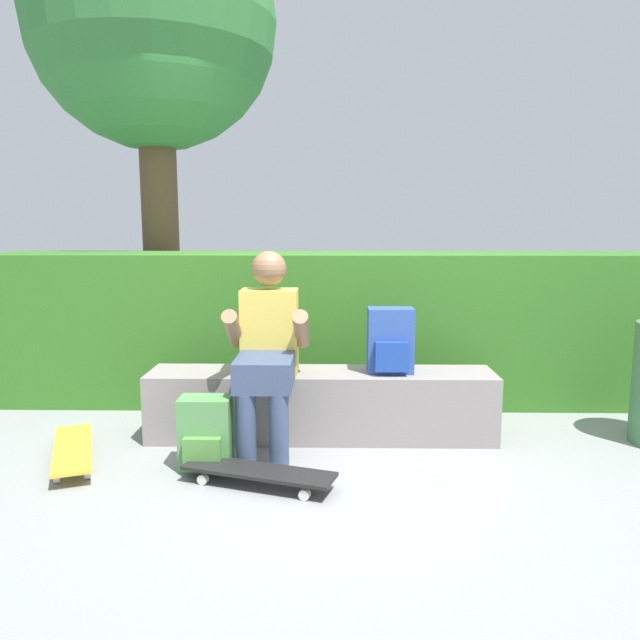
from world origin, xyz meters
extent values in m
plane|color=gray|center=(0.00, 0.00, 0.00)|extent=(24.00, 24.00, 0.00)
cube|color=gray|center=(0.00, 0.38, 0.21)|extent=(2.15, 0.40, 0.42)
cube|color=gold|center=(-0.31, 0.32, 0.68)|extent=(0.34, 0.22, 0.52)
sphere|color=#8C6647|center=(-0.31, 0.32, 1.07)|extent=(0.21, 0.21, 0.21)
cube|color=#384766|center=(-0.31, 0.01, 0.51)|extent=(0.32, 0.40, 0.17)
cylinder|color=#384766|center=(-0.40, -0.14, 0.21)|extent=(0.11, 0.11, 0.42)
cylinder|color=#384766|center=(-0.22, -0.14, 0.21)|extent=(0.11, 0.11, 0.42)
cylinder|color=#8C6647|center=(-0.51, 0.18, 0.72)|extent=(0.09, 0.33, 0.27)
cylinder|color=#8C6647|center=(-0.11, 0.18, 0.72)|extent=(0.09, 0.33, 0.27)
cube|color=black|center=(-0.31, -0.37, 0.08)|extent=(0.82, 0.44, 0.02)
cylinder|color=silver|center=(-0.02, -0.38, 0.03)|extent=(0.06, 0.05, 0.05)
cylinder|color=silver|center=(-0.07, -0.53, 0.03)|extent=(0.06, 0.05, 0.05)
cylinder|color=silver|center=(-0.55, -0.21, 0.03)|extent=(0.06, 0.05, 0.05)
cylinder|color=silver|center=(-0.60, -0.35, 0.03)|extent=(0.06, 0.05, 0.05)
cube|color=gold|center=(-1.40, -0.06, 0.08)|extent=(0.48, 0.82, 0.02)
cylinder|color=silver|center=(-1.57, 0.17, 0.03)|extent=(0.05, 0.06, 0.05)
cylinder|color=silver|center=(-1.43, 0.22, 0.03)|extent=(0.05, 0.06, 0.05)
cylinder|color=silver|center=(-1.36, -0.35, 0.03)|extent=(0.05, 0.06, 0.05)
cylinder|color=silver|center=(-1.22, -0.30, 0.03)|extent=(0.05, 0.06, 0.05)
cube|color=#2D4C99|center=(0.43, 0.38, 0.62)|extent=(0.28, 0.18, 0.40)
cube|color=#1B3F9A|center=(0.43, 0.27, 0.54)|extent=(0.20, 0.05, 0.18)
cube|color=#51894C|center=(-0.62, -0.13, 0.20)|extent=(0.28, 0.18, 0.40)
cube|color=#4D873C|center=(-0.62, -0.25, 0.12)|extent=(0.20, 0.05, 0.18)
cube|color=#306820|center=(0.29, 1.29, 0.56)|extent=(5.51, 0.76, 1.12)
cylinder|color=brown|center=(-1.41, 1.98, 1.30)|extent=(0.31, 0.31, 2.61)
sphere|color=#337538|center=(-1.41, 1.98, 2.97)|extent=(2.04, 2.04, 2.04)
camera|label=1|loc=(0.06, -3.35, 1.33)|focal=34.52mm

